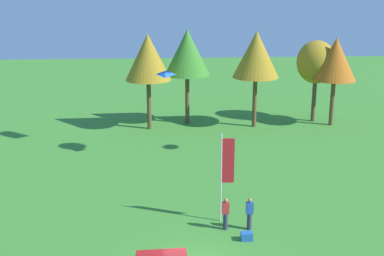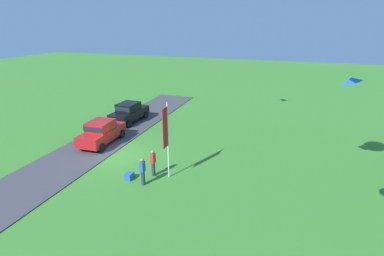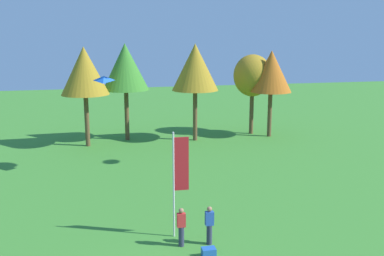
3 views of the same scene
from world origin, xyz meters
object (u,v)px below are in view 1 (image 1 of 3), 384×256
at_px(tree_lone_near, 256,55).
at_px(kite_diamond_high_right, 166,73).
at_px(tree_right_of_center, 187,53).
at_px(cooler_box, 247,236).
at_px(person_watching_sky, 250,213).
at_px(tree_far_left, 335,59).
at_px(flag_banner, 226,167).
at_px(person_beside_suv, 226,213).
at_px(tree_far_right, 148,57).
at_px(tree_left_of_center, 316,62).

distance_m(tree_lone_near, kite_diamond_high_right, 10.98).
relative_size(tree_right_of_center, cooler_box, 14.37).
xyz_separation_m(person_watching_sky, tree_far_left, (10.16, 18.68, 4.74)).
bearing_deg(tree_far_left, kite_diamond_high_right, -150.25).
bearing_deg(flag_banner, kite_diamond_high_right, 106.66).
bearing_deg(person_watching_sky, flag_banner, 136.45).
bearing_deg(person_watching_sky, kite_diamond_high_right, 110.53).
bearing_deg(tree_far_left, person_watching_sky, -118.55).
relative_size(person_beside_suv, kite_diamond_high_right, 1.75).
relative_size(tree_far_right, cooler_box, 14.04).
bearing_deg(tree_left_of_center, tree_right_of_center, -179.89).
bearing_deg(person_beside_suv, person_watching_sky, -3.68).
height_order(tree_far_left, cooler_box, tree_far_left).
xyz_separation_m(tree_right_of_center, kite_diamond_high_right, (-1.94, -9.39, 0.06)).
bearing_deg(tree_far_right, tree_right_of_center, 24.30).
relative_size(tree_left_of_center, kite_diamond_high_right, 7.21).
xyz_separation_m(tree_lone_near, tree_far_left, (6.64, 0.05, -0.47)).
bearing_deg(person_watching_sky, tree_far_right, 105.90).
bearing_deg(kite_diamond_high_right, tree_left_of_center, 36.01).
height_order(tree_lone_near, kite_diamond_high_right, tree_lone_near).
bearing_deg(tree_far_left, flag_banner, -122.62).
height_order(person_watching_sky, tree_far_left, tree_far_left).
relative_size(person_beside_suv, tree_right_of_center, 0.21).
height_order(tree_lone_near, cooler_box, tree_lone_near).
distance_m(tree_far_right, flag_banner, 18.20).
bearing_deg(tree_right_of_center, person_beside_suv, -87.62).
distance_m(flag_banner, kite_diamond_high_right, 10.44).
bearing_deg(person_beside_suv, tree_far_left, 58.56).
bearing_deg(tree_far_left, tree_right_of_center, 173.85).
height_order(tree_far_left, kite_diamond_high_right, tree_far_left).
distance_m(tree_right_of_center, flag_banner, 19.20).
distance_m(person_beside_suv, cooler_box, 1.64).
xyz_separation_m(person_beside_suv, tree_far_right, (-4.07, 18.45, 5.08)).
distance_m(person_watching_sky, tree_far_left, 21.79).
distance_m(person_watching_sky, kite_diamond_high_right, 12.49).
height_order(tree_far_right, tree_far_left, tree_far_right).
xyz_separation_m(person_watching_sky, flag_banner, (-1.11, 1.06, 2.15)).
bearing_deg(flag_banner, person_beside_suv, -95.38).
relative_size(tree_right_of_center, tree_left_of_center, 1.14).
distance_m(person_watching_sky, flag_banner, 2.64).
xyz_separation_m(tree_left_of_center, tree_far_left, (1.18, -1.34, 0.46)).
distance_m(tree_far_right, tree_right_of_center, 3.56).
xyz_separation_m(flag_banner, cooler_box, (0.80, -2.18, -2.82)).
bearing_deg(tree_far_right, person_beside_suv, -77.56).
xyz_separation_m(tree_far_right, kite_diamond_high_right, (1.31, -7.93, 0.21)).
bearing_deg(tree_lone_near, flag_banner, -104.80).
relative_size(person_watching_sky, cooler_box, 3.05).
relative_size(person_watching_sky, tree_far_left, 0.23).
distance_m(tree_lone_near, tree_left_of_center, 5.70).
bearing_deg(cooler_box, flag_banner, 110.25).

